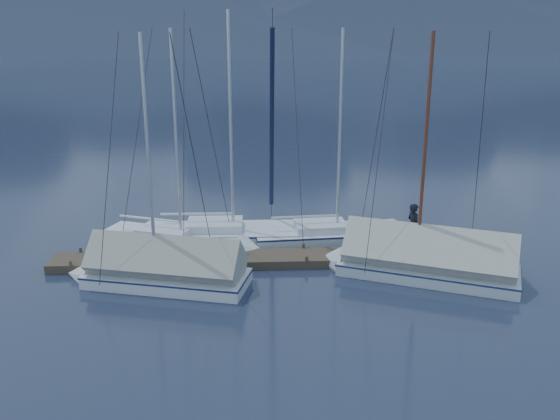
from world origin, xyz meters
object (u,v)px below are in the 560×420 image
object	(u,v)px
sailboat_covered_near	(412,262)
person	(413,226)
sailboat_open_mid	(246,235)
sailboat_covered_far	(153,271)
sailboat_open_left	(193,244)
sailboat_open_right	(348,235)

from	to	relation	value
sailboat_covered_near	person	xyz separation A→B (m)	(0.47, 1.80, 0.81)
sailboat_open_mid	person	bearing A→B (deg)	-19.96
sailboat_covered_far	sailboat_open_left	bearing A→B (deg)	72.46
sailboat_open_left	person	bearing A→B (deg)	-9.15
person	sailboat_open_left	bearing A→B (deg)	60.25
sailboat_covered_near	person	distance (m)	2.03
sailboat_open_mid	sailboat_covered_far	distance (m)	5.72
person	sailboat_covered_far	bearing A→B (deg)	81.23
sailboat_open_left	sailboat_open_mid	size ratio (longest dim) A/B	0.93
sailboat_open_mid	person	distance (m)	7.28
sailboat_covered_near	person	size ratio (longest dim) A/B	5.12
sailboat_open_left	sailboat_covered_far	xyz separation A→B (m)	(-1.13, -3.58, 0.30)
sailboat_open_left	person	size ratio (longest dim) A/B	5.12
sailboat_open_mid	sailboat_open_right	bearing A→B (deg)	-2.17
sailboat_covered_far	person	world-z (taller)	sailboat_covered_far
sailboat_open_left	sailboat_covered_far	distance (m)	3.77
sailboat_open_right	sailboat_open_mid	bearing A→B (deg)	177.83
sailboat_open_right	person	size ratio (longest dim) A/B	5.12
sailboat_covered_far	sailboat_open_mid	bearing A→B (deg)	53.42
sailboat_open_left	person	distance (m)	9.22
sailboat_covered_near	person	world-z (taller)	sailboat_covered_near
sailboat_open_left	sailboat_open_mid	world-z (taller)	sailboat_open_mid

